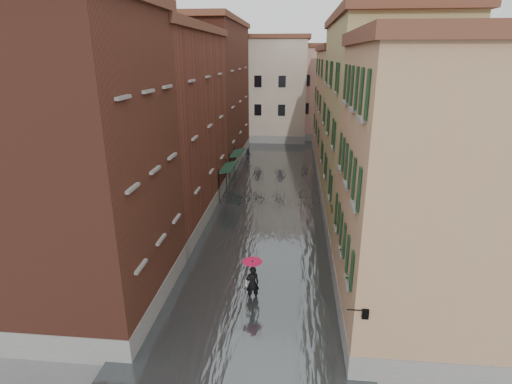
% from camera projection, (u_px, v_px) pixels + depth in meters
% --- Properties ---
extents(ground, '(120.00, 120.00, 0.00)m').
position_uv_depth(ground, '(254.00, 286.00, 20.29)').
color(ground, '#5D5D60').
rests_on(ground, ground).
extents(floodwater, '(10.00, 60.00, 0.20)m').
position_uv_depth(floodwater, '(271.00, 198.00, 32.49)').
color(floodwater, '#464C4E').
rests_on(floodwater, ground).
extents(building_left_near, '(6.00, 8.00, 13.00)m').
position_uv_depth(building_left_near, '(85.00, 170.00, 16.95)').
color(building_left_near, brown).
rests_on(building_left_near, ground).
extents(building_left_mid, '(6.00, 14.00, 12.50)m').
position_uv_depth(building_left_mid, '(166.00, 130.00, 27.38)').
color(building_left_mid, brown).
rests_on(building_left_mid, ground).
extents(building_left_far, '(6.00, 16.00, 14.00)m').
position_uv_depth(building_left_far, '(211.00, 97.00, 41.24)').
color(building_left_far, brown).
rests_on(building_left_far, ground).
extents(building_right_near, '(6.00, 8.00, 11.50)m').
position_uv_depth(building_right_near, '(423.00, 198.00, 15.88)').
color(building_right_near, '#AD7E59').
rests_on(building_right_near, ground).
extents(building_right_mid, '(6.00, 14.00, 13.00)m').
position_uv_depth(building_right_mid, '(375.00, 130.00, 25.98)').
color(building_right_mid, '#988B5C').
rests_on(building_right_mid, ground).
extents(building_right_far, '(6.00, 16.00, 11.50)m').
position_uv_depth(building_right_far, '(347.00, 111.00, 40.33)').
color(building_right_far, '#AD7E59').
rests_on(building_right_far, ground).
extents(building_end_cream, '(12.00, 9.00, 13.00)m').
position_uv_depth(building_end_cream, '(261.00, 91.00, 54.20)').
color(building_end_cream, beige).
rests_on(building_end_cream, ground).
extents(building_end_pink, '(10.00, 9.00, 12.00)m').
position_uv_depth(building_end_pink, '(327.00, 94.00, 55.40)').
color(building_end_pink, tan).
rests_on(building_end_pink, ground).
extents(awning_near, '(1.09, 3.38, 2.80)m').
position_uv_depth(awning_near, '(228.00, 168.00, 32.19)').
color(awning_near, '#163321').
rests_on(awning_near, ground).
extents(awning_far, '(1.09, 3.15, 2.80)m').
position_uv_depth(awning_far, '(237.00, 154.00, 36.84)').
color(awning_far, '#163321').
rests_on(awning_far, ground).
extents(wall_lantern, '(0.71, 0.22, 0.35)m').
position_uv_depth(wall_lantern, '(365.00, 313.00, 13.26)').
color(wall_lantern, black).
rests_on(wall_lantern, ground).
extents(window_planters, '(0.59, 8.26, 0.84)m').
position_uv_depth(window_planters, '(342.00, 232.00, 18.13)').
color(window_planters, brown).
rests_on(window_planters, ground).
extents(pedestrian_main, '(0.97, 0.97, 2.06)m').
position_uv_depth(pedestrian_main, '(252.00, 277.00, 18.74)').
color(pedestrian_main, black).
rests_on(pedestrian_main, ground).
extents(pedestrian_far, '(0.85, 0.72, 1.55)m').
position_uv_depth(pedestrian_far, '(248.00, 156.00, 43.15)').
color(pedestrian_far, black).
rests_on(pedestrian_far, ground).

